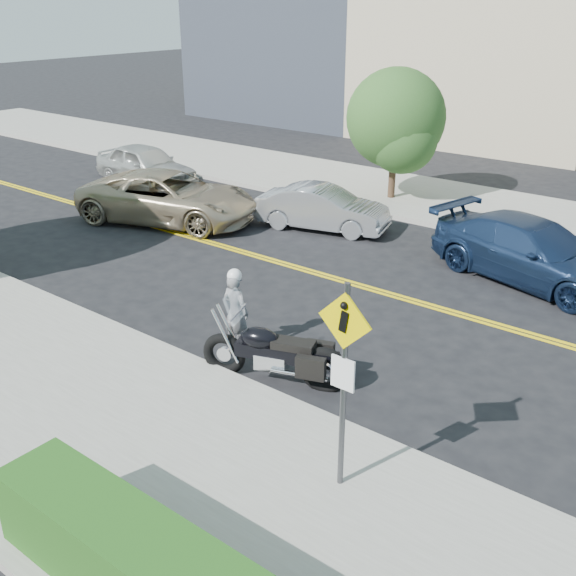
# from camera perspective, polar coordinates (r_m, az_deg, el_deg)

# --- Properties ---
(ground_plane) EXTENTS (120.00, 120.00, 0.00)m
(ground_plane) POSITION_cam_1_polar(r_m,az_deg,el_deg) (16.36, 4.57, 0.63)
(ground_plane) COLOR black
(ground_plane) RESTS_ON ground
(sidewalk_near) EXTENTS (60.00, 5.00, 0.15)m
(sidewalk_near) POSITION_cam_1_polar(r_m,az_deg,el_deg) (11.55, -17.02, -10.49)
(sidewalk_near) COLOR #9E9B91
(sidewalk_near) RESTS_ON ground_plane
(sidewalk_far) EXTENTS (60.00, 5.00, 0.15)m
(sidewalk_far) POSITION_cam_1_polar(r_m,az_deg,el_deg) (22.63, 15.29, 6.60)
(sidewalk_far) COLOR #9E9B91
(sidewalk_far) RESTS_ON ground_plane
(pedestrian_sign) EXTENTS (0.78, 0.08, 3.00)m
(pedestrian_sign) POSITION_cam_1_polar(r_m,az_deg,el_deg) (8.68, 4.74, -6.84)
(pedestrian_sign) COLOR #4C4C51
(pedestrian_sign) RESTS_ON sidewalk_near
(motorcyclist) EXTENTS (0.58, 0.40, 1.67)m
(motorcyclist) POSITION_cam_1_polar(r_m,az_deg,el_deg) (12.90, -4.46, -1.83)
(motorcyclist) COLOR #9A9A9E
(motorcyclist) RESTS_ON ground
(motorcycle) EXTENTS (2.75, 1.65, 1.60)m
(motorcycle) POSITION_cam_1_polar(r_m,az_deg,el_deg) (11.80, -1.13, -4.47)
(motorcycle) COLOR black
(motorcycle) RESTS_ON ground
(suv) EXTENTS (5.96, 4.11, 1.51)m
(suv) POSITION_cam_1_polar(r_m,az_deg,el_deg) (20.80, -10.07, 7.57)
(suv) COLOR tan
(suv) RESTS_ON ground
(parked_car_white) EXTENTS (4.38, 1.96, 1.46)m
(parked_car_white) POSITION_cam_1_polar(r_m,az_deg,el_deg) (25.19, -11.95, 10.14)
(parked_car_white) COLOR beige
(parked_car_white) RESTS_ON ground
(parked_car_silver) EXTENTS (4.06, 2.28, 1.27)m
(parked_car_silver) POSITION_cam_1_polar(r_m,az_deg,el_deg) (19.82, 2.98, 6.75)
(parked_car_silver) COLOR #9EA1A5
(parked_car_silver) RESTS_ON ground
(parked_car_blue) EXTENTS (5.43, 3.21, 1.48)m
(parked_car_blue) POSITION_cam_1_polar(r_m,az_deg,el_deg) (17.07, 19.99, 2.90)
(parked_car_blue) COLOR navy
(parked_car_blue) RESTS_ON ground
(tree_far_a) EXTENTS (3.17, 3.17, 4.33)m
(tree_far_a) POSITION_cam_1_polar(r_m,az_deg,el_deg) (22.45, 9.11, 14.00)
(tree_far_a) COLOR #382619
(tree_far_a) RESTS_ON ground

